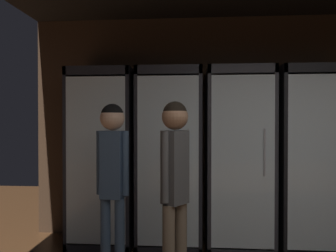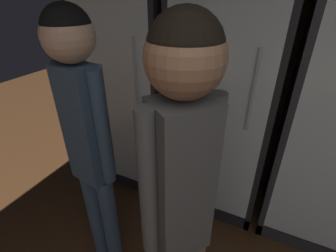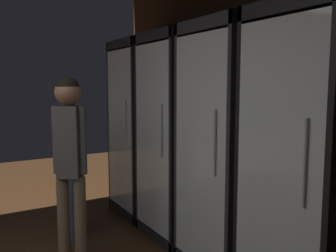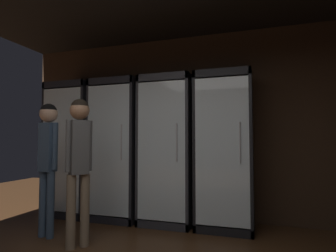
# 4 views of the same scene
# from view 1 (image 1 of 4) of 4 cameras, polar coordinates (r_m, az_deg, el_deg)

# --- Properties ---
(wall_back) EXTENTS (6.00, 0.06, 2.80)m
(wall_back) POSITION_cam_1_polar(r_m,az_deg,el_deg) (4.34, 17.03, -0.29)
(wall_back) COLOR #382619
(wall_back) RESTS_ON ground
(cooler_far_left) EXTENTS (0.75, 0.67, 2.10)m
(cooler_far_left) POSITION_cam_1_polar(r_m,az_deg,el_deg) (4.08, -10.98, -5.67)
(cooler_far_left) COLOR black
(cooler_far_left) RESTS_ON ground
(cooler_left) EXTENTS (0.75, 0.67, 2.10)m
(cooler_left) POSITION_cam_1_polar(r_m,az_deg,el_deg) (3.94, 0.40, -5.93)
(cooler_left) COLOR black
(cooler_left) RESTS_ON ground
(cooler_center) EXTENTS (0.75, 0.67, 2.10)m
(cooler_center) POSITION_cam_1_polar(r_m,az_deg,el_deg) (3.97, 12.10, -5.76)
(cooler_center) COLOR #2B2B30
(cooler_center) RESTS_ON ground
(cooler_right) EXTENTS (0.75, 0.67, 2.10)m
(cooler_right) POSITION_cam_1_polar(r_m,az_deg,el_deg) (4.15, 23.19, -5.61)
(cooler_right) COLOR black
(cooler_right) RESTS_ON ground
(shopper_near) EXTENTS (0.30, 0.22, 1.64)m
(shopper_near) POSITION_cam_1_polar(r_m,az_deg,el_deg) (2.97, -9.64, -7.14)
(shopper_near) COLOR #384C66
(shopper_near) RESTS_ON ground
(shopper_far) EXTENTS (0.24, 0.25, 1.64)m
(shopper_far) POSITION_cam_1_polar(r_m,az_deg,el_deg) (2.73, 1.21, -8.56)
(shopper_far) COLOR #72604C
(shopper_far) RESTS_ON ground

